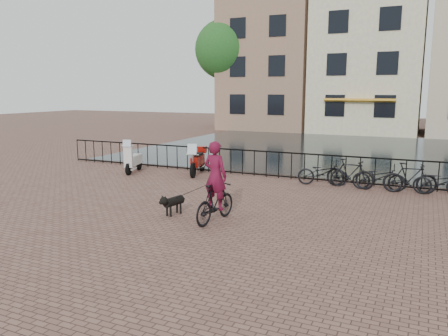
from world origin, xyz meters
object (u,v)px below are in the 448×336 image
at_px(motorcycle, 198,158).
at_px(scooter, 134,155).
at_px(cyclist, 215,187).
at_px(dog, 174,204).

xyz_separation_m(motorcycle, scooter, (-2.59, -0.70, 0.05)).
distance_m(cyclist, motorcycle, 6.48).
bearing_deg(motorcycle, dog, -81.90).
bearing_deg(motorcycle, cyclist, -71.48).
relative_size(cyclist, scooter, 1.50).
bearing_deg(dog, scooter, 147.36).
xyz_separation_m(cyclist, scooter, (-6.03, 4.78, -0.20)).
distance_m(motorcycle, scooter, 2.69).
bearing_deg(cyclist, scooter, -31.16).
height_order(cyclist, dog, cyclist).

